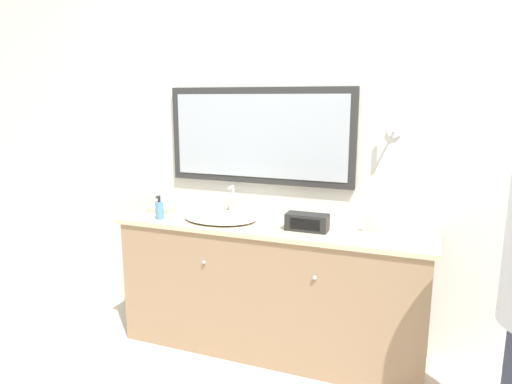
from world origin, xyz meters
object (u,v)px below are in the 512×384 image
at_px(picture_frame, 372,223).
at_px(soap_bottle, 160,210).
at_px(sink_basin, 221,217).
at_px(appliance_box, 307,222).

bearing_deg(picture_frame, soap_bottle, -172.25).
xyz_separation_m(sink_basin, soap_bottle, (-0.39, -0.13, 0.04)).
xyz_separation_m(soap_bottle, appliance_box, (0.98, 0.09, -0.01)).
bearing_deg(picture_frame, appliance_box, -165.57).
height_order(appliance_box, picture_frame, picture_frame).
height_order(sink_basin, picture_frame, sink_basin).
relative_size(sink_basin, picture_frame, 4.16).
distance_m(appliance_box, picture_frame, 0.39).
relative_size(soap_bottle, appliance_box, 0.62).
bearing_deg(sink_basin, soap_bottle, -161.81).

